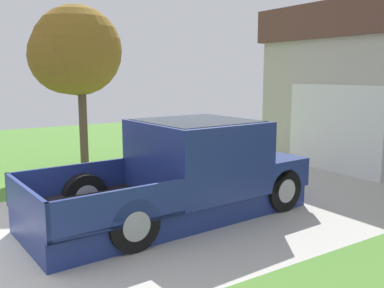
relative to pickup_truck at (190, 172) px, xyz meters
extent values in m
cube|color=#B4B1A9|center=(-0.01, 0.48, -0.80)|extent=(5.20, 9.00, 0.06)
cube|color=#4E8131|center=(-8.61, 0.48, -0.80)|extent=(12.00, 9.00, 0.06)
cube|color=navy|center=(0.02, -0.43, -0.56)|extent=(2.14, 5.11, 0.42)
cube|color=navy|center=(-0.01, 0.16, 0.29)|extent=(2.14, 2.08, 1.28)
cube|color=#1E2833|center=(-0.01, 0.16, 0.68)|extent=(1.89, 1.91, 0.54)
cube|color=navy|center=(-0.09, 1.61, -0.08)|extent=(2.09, 1.04, 0.53)
cube|color=black|center=(0.10, -1.88, -0.32)|extent=(2.15, 2.22, 0.06)
cube|color=navy|center=(-0.89, -1.94, -0.07)|extent=(0.17, 2.11, 0.55)
cube|color=navy|center=(1.09, -1.83, -0.07)|extent=(0.17, 2.11, 0.55)
cube|color=navy|center=(0.16, -2.91, -0.07)|extent=(2.04, 0.17, 0.55)
cube|color=black|center=(-1.16, 0.79, 0.58)|extent=(0.11, 0.19, 0.20)
cylinder|color=black|center=(-0.97, 1.42, -0.37)|extent=(0.30, 0.81, 0.80)
cylinder|color=#9E9EA3|center=(-0.97, 1.42, -0.37)|extent=(0.30, 0.45, 0.44)
cylinder|color=black|center=(0.81, 1.52, -0.37)|extent=(0.30, 0.81, 0.80)
cylinder|color=#9E9EA3|center=(0.81, 1.52, -0.37)|extent=(0.30, 0.45, 0.44)
cylinder|color=black|center=(-0.80, -1.72, -0.37)|extent=(0.30, 0.81, 0.80)
cylinder|color=#9E9EA3|center=(-0.80, -1.72, -0.37)|extent=(0.30, 0.45, 0.44)
cylinder|color=black|center=(0.98, -1.63, -0.37)|extent=(0.30, 0.81, 0.80)
cylinder|color=#9E9EA3|center=(0.98, -1.63, -0.37)|extent=(0.30, 0.45, 0.44)
cylinder|color=black|center=(-1.58, 0.98, -0.35)|extent=(0.15, 0.15, 0.84)
cylinder|color=black|center=(-1.34, 0.74, -0.35)|extent=(0.15, 0.15, 0.84)
cylinder|color=#E55959|center=(-1.46, 0.86, 0.32)|extent=(0.29, 0.29, 0.56)
cylinder|color=tan|center=(-1.59, 0.98, 0.29)|extent=(0.09, 0.09, 0.56)
cylinder|color=tan|center=(-1.34, 0.74, 0.29)|extent=(0.09, 0.09, 0.56)
sphere|color=tan|center=(-1.46, 0.86, 0.72)|extent=(0.20, 0.20, 0.20)
cylinder|color=#BCB2A3|center=(-1.46, 0.86, 0.77)|extent=(0.43, 0.43, 0.01)
cone|color=#BCB2A3|center=(-1.46, 0.86, 0.83)|extent=(0.21, 0.21, 0.11)
cube|color=beige|center=(-1.55, 0.57, -0.65)|extent=(0.33, 0.16, 0.23)
torus|color=beige|center=(-1.55, 0.57, -0.49)|extent=(0.30, 0.02, 0.30)
cube|color=white|center=(-0.81, 4.94, 0.37)|extent=(2.90, 0.06, 2.27)
cylinder|color=brown|center=(-5.02, -0.25, 0.35)|extent=(0.22, 0.22, 2.24)
sphere|color=olive|center=(-5.24, -0.26, 2.40)|extent=(2.43, 2.43, 2.43)
sphere|color=olive|center=(-5.21, -0.55, 2.25)|extent=(2.05, 2.05, 2.05)
camera|label=1|loc=(6.37, -4.13, 1.77)|focal=39.95mm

